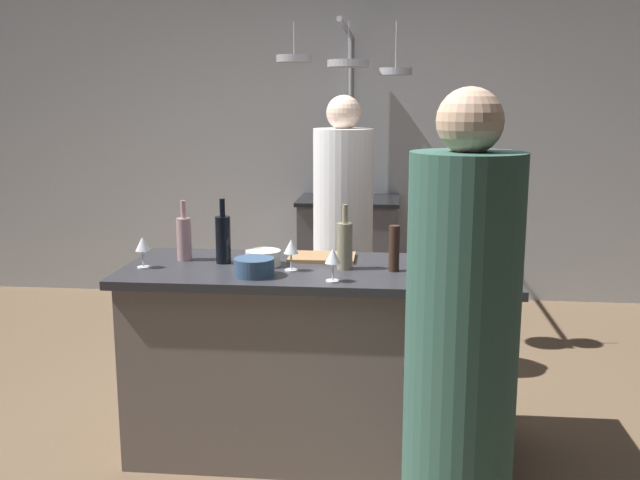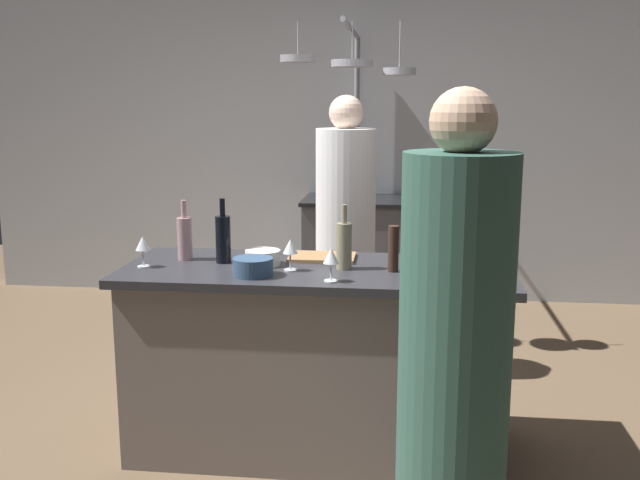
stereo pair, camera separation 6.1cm
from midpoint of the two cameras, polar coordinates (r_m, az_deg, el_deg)
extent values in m
plane|color=brown|center=(3.68, -0.73, -15.95)|extent=(9.00, 9.00, 0.00)
cube|color=#B2B7BC|center=(6.12, 2.25, 7.61)|extent=(6.40, 0.16, 2.60)
cube|color=slate|center=(3.50, -0.75, -9.67)|extent=(1.72, 0.66, 0.86)
cube|color=#2D2D33|center=(3.37, -0.77, -2.49)|extent=(1.80, 0.72, 0.04)
cube|color=#47474C|center=(5.85, 1.95, -1.17)|extent=(0.76, 0.60, 0.86)
cube|color=black|center=(5.77, 1.98, 3.15)|extent=(0.80, 0.64, 0.03)
cylinder|color=white|center=(4.38, 1.41, -1.08)|extent=(0.36, 0.36, 1.50)
sphere|color=beige|center=(4.28, 1.47, 10.00)|extent=(0.20, 0.20, 0.20)
cylinder|color=#4C4C51|center=(2.96, 8.40, -15.96)|extent=(0.06, 0.06, 0.62)
cylinder|color=black|center=(2.82, 8.59, -10.01)|extent=(0.26, 0.26, 0.04)
cylinder|color=#33594C|center=(2.43, 10.23, -11.24)|extent=(0.36, 0.36, 1.51)
sphere|color=#D8AD8C|center=(2.25, 10.97, 9.19)|extent=(0.21, 0.21, 0.21)
cylinder|color=gray|center=(5.99, 2.15, 5.37)|extent=(0.04, 0.04, 2.15)
cylinder|color=gray|center=(5.30, 1.75, 16.27)|extent=(0.04, 1.37, 0.04)
cylinder|color=gray|center=(4.78, -2.44, 14.08)|extent=(0.23, 0.23, 0.04)
cylinder|color=gray|center=(4.79, -2.43, 15.44)|extent=(0.01, 0.01, 0.23)
cylinder|color=gray|center=(4.73, 1.87, 13.73)|extent=(0.27, 0.27, 0.04)
cylinder|color=gray|center=(4.76, 1.90, 15.29)|extent=(0.01, 0.01, 0.26)
cylinder|color=gray|center=(4.74, 5.60, 13.07)|extent=(0.21, 0.21, 0.04)
cylinder|color=gray|center=(4.74, 5.64, 14.95)|extent=(0.01, 0.01, 0.31)
cube|color=#997047|center=(3.53, -0.33, -1.37)|extent=(0.32, 0.22, 0.02)
cylinder|color=#382319|center=(3.28, 5.33, -0.67)|extent=(0.05, 0.05, 0.21)
cylinder|color=gray|center=(3.31, 1.43, -0.49)|extent=(0.07, 0.07, 0.21)
cylinder|color=gray|center=(3.28, 1.45, 2.06)|extent=(0.03, 0.03, 0.08)
cylinder|color=black|center=(3.46, -8.14, 0.01)|extent=(0.07, 0.07, 0.22)
cylinder|color=black|center=(3.44, -8.21, 2.54)|extent=(0.03, 0.03, 0.08)
cylinder|color=#B78C8E|center=(3.56, -11.12, 0.07)|extent=(0.07, 0.07, 0.21)
cylinder|color=#B78C8E|center=(3.54, -11.21, 2.38)|extent=(0.03, 0.03, 0.08)
cylinder|color=#143319|center=(3.13, 9.12, -1.20)|extent=(0.07, 0.07, 0.22)
cylinder|color=#143319|center=(3.11, 9.20, 1.57)|extent=(0.03, 0.03, 0.08)
cylinder|color=silver|center=(3.10, 0.44, -3.24)|extent=(0.06, 0.06, 0.01)
cylinder|color=silver|center=(3.09, 0.45, -2.51)|extent=(0.01, 0.01, 0.07)
cone|color=silver|center=(3.08, 0.45, -1.24)|extent=(0.07, 0.07, 0.06)
cylinder|color=silver|center=(3.46, -14.21, -2.08)|extent=(0.06, 0.06, 0.01)
cylinder|color=silver|center=(3.45, -14.24, -1.43)|extent=(0.01, 0.01, 0.07)
cone|color=silver|center=(3.44, -14.30, -0.29)|extent=(0.07, 0.07, 0.06)
cylinder|color=silver|center=(3.30, -2.80, -2.38)|extent=(0.06, 0.06, 0.01)
cylinder|color=silver|center=(3.29, -2.81, -1.70)|extent=(0.01, 0.01, 0.07)
cone|color=silver|center=(3.27, -2.82, -0.50)|extent=(0.07, 0.07, 0.06)
cylinder|color=#334C6B|center=(3.21, -5.75, -2.13)|extent=(0.18, 0.18, 0.08)
cylinder|color=silver|center=(3.41, -5.00, -1.41)|extent=(0.17, 0.17, 0.07)
camera|label=1|loc=(0.03, -90.50, -0.10)|focal=40.63mm
camera|label=2|loc=(0.03, 89.50, 0.10)|focal=40.63mm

